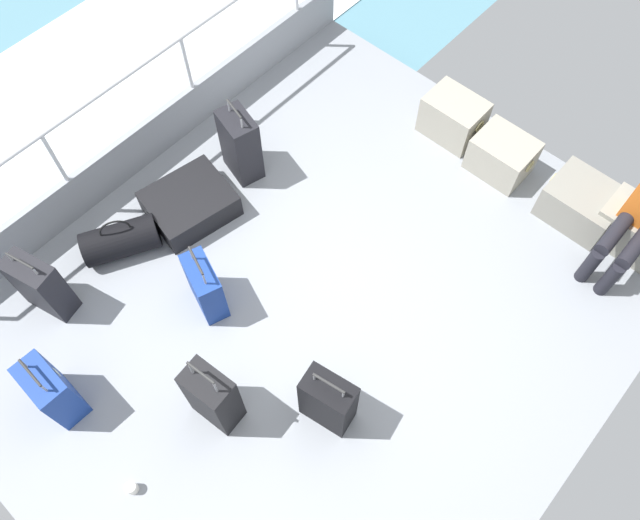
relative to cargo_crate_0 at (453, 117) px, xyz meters
name	(u,v)px	position (x,y,z in m)	size (l,w,h in m)	color
ground_plane	(320,307)	(0.30, -2.18, -0.24)	(4.40, 5.20, 0.06)	gray
gunwale_port	(139,147)	(-1.87, -2.18, 0.02)	(0.06, 5.20, 0.45)	gray
railing_port	(122,104)	(-1.87, -2.18, 0.58)	(0.04, 4.20, 1.02)	silver
sea_wake	(64,110)	(-3.30, -2.18, -0.55)	(12.00, 12.00, 0.01)	#598C9E
cargo_crate_0	(453,117)	(0.00, 0.00, 0.00)	(0.57, 0.39, 0.41)	#9E9989
cargo_crate_1	(502,155)	(0.58, -0.05, -0.02)	(0.55, 0.42, 0.37)	#9E9989
cargo_crate_2	(581,203)	(1.37, -0.03, -0.03)	(0.63, 0.49, 0.35)	gray
cargo_crate_3	(633,228)	(1.83, 0.02, -0.01)	(0.60, 0.40, 0.40)	gray
suitcase_0	(190,204)	(-1.15, -2.25, -0.08)	(0.71, 0.80, 0.25)	black
suitcase_1	(205,287)	(-0.39, -2.74, 0.06)	(0.44, 0.31, 0.69)	navy
suitcase_2	(328,401)	(0.93, -2.79, 0.10)	(0.40, 0.27, 0.71)	black
suitcase_3	(213,397)	(0.32, -3.32, 0.14)	(0.37, 0.25, 0.86)	black
suitcase_4	(240,145)	(-1.14, -1.61, 0.13)	(0.41, 0.32, 0.80)	black
suitcase_5	(52,391)	(-0.59, -4.04, 0.07)	(0.41, 0.23, 0.67)	navy
suitcase_6	(41,286)	(-1.32, -3.60, 0.10)	(0.43, 0.29, 0.71)	black
duffel_bag	(121,240)	(-1.29, -2.89, -0.05)	(0.55, 0.68, 0.43)	black
paper_cup	(132,488)	(0.27, -4.11, -0.16)	(0.08, 0.08, 0.10)	white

